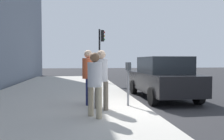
{
  "coord_description": "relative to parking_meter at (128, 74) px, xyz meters",
  "views": [
    {
      "loc": [
        -6.85,
        2.09,
        1.62
      ],
      "look_at": [
        0.28,
        1.05,
        1.31
      ],
      "focal_mm": 35.22,
      "sensor_mm": 36.0,
      "label": 1
    }
  ],
  "objects": [
    {
      "name": "pedestrian_bystander",
      "position": [
        -1.31,
        1.17,
        -0.05
      ],
      "size": [
        0.46,
        0.36,
        1.67
      ],
      "rotation": [
        0.0,
        0.0,
        -1.01
      ],
      "color": "tan",
      "rests_on": "sidewalk_slab"
    },
    {
      "name": "parking_meter",
      "position": [
        0.0,
        0.0,
        0.0
      ],
      "size": [
        0.36,
        0.12,
        1.41
      ],
      "color": "gray",
      "rests_on": "sidewalk_slab"
    },
    {
      "name": "traffic_signal",
      "position": [
        8.06,
        0.12,
        1.41
      ],
      "size": [
        0.24,
        0.44,
        3.6
      ],
      "color": "black",
      "rests_on": "sidewalk_slab"
    },
    {
      "name": "parked_sedan_near",
      "position": [
        1.94,
        -1.9,
        -0.27
      ],
      "size": [
        4.4,
        1.97,
        1.77
      ],
      "color": "black",
      "rests_on": "ground_plane"
    },
    {
      "name": "parking_officer",
      "position": [
        0.44,
        1.27,
        0.06
      ],
      "size": [
        0.54,
        0.4,
        1.82
      ],
      "rotation": [
        0.0,
        0.0,
        -1.67
      ],
      "color": "#191E4C",
      "rests_on": "sidewalk_slab"
    },
    {
      "name": "pedestrian_at_meter",
      "position": [
        -0.38,
        0.91,
        0.03
      ],
      "size": [
        0.46,
        0.39,
        1.78
      ],
      "rotation": [
        0.0,
        0.0,
        -0.92
      ],
      "color": "#726656",
      "rests_on": "sidewalk_slab"
    },
    {
      "name": "ground_plane",
      "position": [
        -0.08,
        -0.55,
        -1.17
      ],
      "size": [
        80.0,
        80.0,
        0.0
      ],
      "primitive_type": "plane",
      "color": "#2B2B2D",
      "rests_on": "ground"
    },
    {
      "name": "sidewalk_slab",
      "position": [
        -0.08,
        2.45,
        -1.09
      ],
      "size": [
        28.0,
        6.0,
        0.15
      ],
      "primitive_type": "cube",
      "color": "#B7B2A8",
      "rests_on": "ground_plane"
    }
  ]
}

